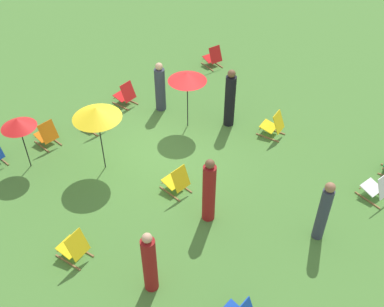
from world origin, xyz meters
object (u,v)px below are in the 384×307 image
object	(u,v)px
deckchair_10	(125,95)
person_0	(230,99)
umbrella_2	(187,77)
person_2	(160,88)
deckchair_4	(95,119)
deckchair_1	(273,125)
umbrella_1	(96,113)
deckchair_9	(74,247)
person_3	(150,263)
person_1	(323,212)
umbrella_0	(18,123)
deckchair_7	(213,57)
person_4	(209,192)
deckchair_0	(378,188)
deckchair_6	(47,135)
deckchair_11	(177,181)

from	to	relation	value
deckchair_10	person_0	world-z (taller)	person_0
umbrella_2	person_2	distance (m)	1.61
deckchair_10	deckchair_4	bearing A→B (deg)	8.21
deckchair_1	umbrella_1	size ratio (longest dim) A/B	0.42
deckchair_1	deckchair_9	size ratio (longest dim) A/B	1.00
person_2	person_3	xyz separation A→B (m)	(4.52, 5.01, 0.03)
umbrella_1	person_1	bearing A→B (deg)	112.35
umbrella_0	deckchair_10	bearing A→B (deg)	-170.65
deckchair_7	person_3	world-z (taller)	person_3
person_1	person_4	xyz separation A→B (m)	(1.48, -2.22, 0.04)
deckchair_9	person_2	size ratio (longest dim) A/B	0.51
umbrella_0	person_4	size ratio (longest dim) A/B	0.87
deckchair_0	person_2	distance (m)	7.10
deckchair_6	deckchair_1	bearing A→B (deg)	136.47
deckchair_10	umbrella_0	xyz separation A→B (m)	(3.83, 0.63, 1.13)
deckchair_6	deckchair_11	xyz separation A→B (m)	(-1.47, 4.09, 0.00)
deckchair_1	deckchair_6	distance (m)	6.74
deckchair_0	deckchair_7	xyz separation A→B (m)	(-1.85, -7.75, 0.00)
deckchair_7	deckchair_9	world-z (taller)	same
deckchair_11	person_1	distance (m)	3.74
umbrella_1	deckchair_0	bearing A→B (deg)	127.18
deckchair_11	person_2	world-z (taller)	person_2
deckchair_9	umbrella_2	size ratio (longest dim) A/B	0.45
deckchair_0	person_1	distance (m)	2.21
deckchair_6	umbrella_1	size ratio (longest dim) A/B	0.41
deckchair_6	umbrella_1	bearing A→B (deg)	103.58
person_1	person_4	distance (m)	2.66
deckchair_6	deckchair_4	bearing A→B (deg)	163.18
person_1	person_4	size ratio (longest dim) A/B	0.92
deckchair_6	person_3	world-z (taller)	person_3
umbrella_2	deckchair_0	bearing A→B (deg)	103.76
deckchair_9	person_1	world-z (taller)	person_1
deckchair_1	deckchair_9	bearing A→B (deg)	-15.86
deckchair_6	deckchair_11	distance (m)	4.35
deckchair_9	umbrella_2	bearing A→B (deg)	-173.65
person_3	umbrella_0	bearing A→B (deg)	-141.17
deckchair_0	deckchair_4	world-z (taller)	same
deckchair_0	person_0	bearing A→B (deg)	-80.46
deckchair_4	deckchair_11	size ratio (longest dim) A/B	1.00
deckchair_11	person_2	bearing A→B (deg)	-126.62
person_0	person_1	xyz separation A→B (m)	(1.75, 4.55, -0.06)
deckchair_1	person_3	distance (m)	6.29
person_1	person_3	xyz separation A→B (m)	(3.77, -1.65, -0.03)
deckchair_4	deckchair_9	bearing A→B (deg)	46.19
deckchair_11	umbrella_1	world-z (taller)	umbrella_1
deckchair_7	person_4	xyz separation A→B (m)	(5.46, 5.24, 0.53)
deckchair_1	deckchair_10	world-z (taller)	same
person_4	umbrella_1	bearing A→B (deg)	-168.27
deckchair_6	umbrella_2	bearing A→B (deg)	145.50
umbrella_0	deckchair_7	bearing A→B (deg)	-176.74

